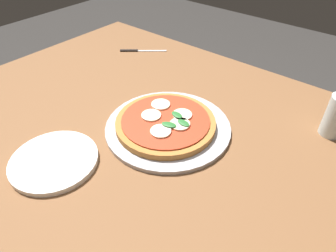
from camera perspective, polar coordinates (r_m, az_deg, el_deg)
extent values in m
plane|color=#2D2B28|center=(1.41, -5.46, -22.38)|extent=(6.00, 6.00, 0.00)
cube|color=brown|center=(0.87, -8.15, -0.18)|extent=(1.20, 1.07, 0.04)
cube|color=brown|center=(1.64, -8.29, 5.35)|extent=(0.07, 0.07, 0.66)
cube|color=brown|center=(1.27, 27.29, -11.98)|extent=(0.07, 0.07, 0.66)
cylinder|color=#B2B2B7|center=(0.82, 0.00, -0.22)|extent=(0.34, 0.34, 0.01)
cylinder|color=#B27033|center=(0.81, -0.47, 0.56)|extent=(0.27, 0.27, 0.02)
cylinder|color=#B7381E|center=(0.80, -0.47, 1.17)|extent=(0.24, 0.24, 0.00)
cylinder|color=beige|center=(0.78, 2.26, 0.37)|extent=(0.05, 0.05, 0.00)
cylinder|color=beige|center=(0.82, 2.72, 2.16)|extent=(0.05, 0.05, 0.00)
cylinder|color=beige|center=(0.86, -1.41, 4.12)|extent=(0.05, 0.05, 0.00)
cylinder|color=beige|center=(0.81, -3.22, 2.04)|extent=(0.05, 0.05, 0.00)
cylinder|color=beige|center=(0.76, -1.22, -0.86)|extent=(0.05, 0.05, 0.00)
ellipsoid|color=#286B2D|center=(0.77, 0.18, 0.28)|extent=(0.04, 0.03, 0.00)
ellipsoid|color=#286B2D|center=(0.78, 2.98, 0.62)|extent=(0.04, 0.03, 0.00)
ellipsoid|color=#286B2D|center=(0.81, 1.69, 2.16)|extent=(0.04, 0.03, 0.00)
cylinder|color=white|center=(0.78, -20.82, -6.20)|extent=(0.21, 0.21, 0.01)
cube|color=black|center=(1.25, -7.42, 14.05)|extent=(0.06, 0.05, 0.01)
cube|color=silver|center=(1.25, -3.03, 14.09)|extent=(0.09, 0.08, 0.00)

